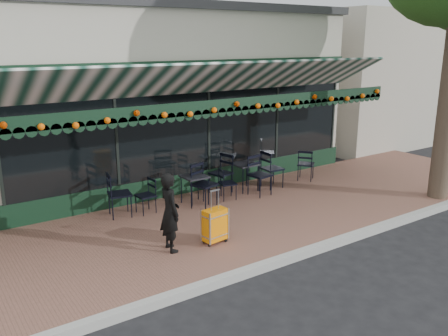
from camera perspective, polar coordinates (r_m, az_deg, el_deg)
ground at (r=8.41m, az=4.92°, el=-11.81°), size 80.00×80.00×0.00m
sidewalk at (r=9.86m, az=-2.48°, el=-7.09°), size 18.00×4.00×0.15m
curb at (r=8.32m, az=5.28°, el=-11.55°), size 18.00×0.16×0.15m
restaurant_building at (r=14.51m, az=-15.02°, el=8.57°), size 12.00×9.60×4.50m
neighbor_building_right at (r=22.55m, az=18.22°, el=10.83°), size 12.00×8.00×4.80m
woman at (r=8.45m, az=-6.52°, el=-5.31°), size 0.40×0.56×1.43m
suitcase at (r=8.83m, az=-1.10°, el=-6.91°), size 0.47×0.30×1.02m
cafe_table_a at (r=11.78m, az=2.54°, el=0.22°), size 0.56×0.56×0.69m
cafe_table_b at (r=10.81m, az=-3.56°, el=-1.29°), size 0.54×0.54×0.67m
chair_a_left at (r=11.63m, az=-0.39°, el=-0.69°), size 0.58×0.58×0.97m
chair_a_right at (r=12.11m, az=5.82°, el=-0.12°), size 0.51×0.51×0.97m
chair_a_front at (r=11.49m, az=4.34°, el=-0.90°), size 0.55×0.55×0.97m
chair_a_extra at (r=12.91m, az=9.82°, el=0.43°), size 0.60×0.60×0.85m
chair_b_left at (r=10.44m, az=-9.42°, el=-3.33°), size 0.41×0.41×0.77m
chair_b_right at (r=11.18m, az=0.43°, el=-1.89°), size 0.46×0.46×0.76m
chair_b_front at (r=10.71m, az=-2.39°, el=-2.06°), size 0.62×0.62×0.98m
chair_solo at (r=10.33m, az=-12.45°, el=-3.13°), size 0.56×0.56×0.96m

